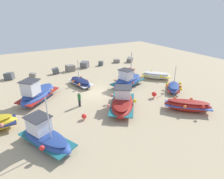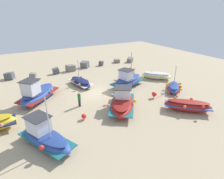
% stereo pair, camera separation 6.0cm
% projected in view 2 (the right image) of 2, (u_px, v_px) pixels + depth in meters
% --- Properties ---
extents(ground_plane, '(58.99, 58.99, 0.00)m').
position_uv_depth(ground_plane, '(96.00, 93.00, 23.19)').
color(ground_plane, tan).
extents(fishing_boat_0, '(3.31, 3.27, 3.12)m').
position_uv_depth(fishing_boat_0, '(174.00, 88.00, 23.41)').
color(fishing_boat_0, '#2D4C9E').
rests_on(fishing_boat_0, ground_plane).
extents(fishing_boat_1, '(4.98, 5.65, 2.18)m').
position_uv_depth(fishing_boat_1, '(122.00, 102.00, 19.15)').
color(fishing_boat_1, maroon).
rests_on(fishing_boat_1, ground_plane).
extents(fishing_boat_2, '(5.59, 3.59, 4.36)m').
position_uv_depth(fishing_boat_2, '(128.00, 81.00, 24.78)').
color(fishing_boat_2, '#2D4C9E').
rests_on(fishing_boat_2, ground_plane).
extents(fishing_boat_3, '(2.28, 4.41, 3.44)m').
position_uv_depth(fishing_boat_3, '(80.00, 82.00, 25.11)').
color(fishing_boat_3, navy).
rests_on(fishing_boat_3, ground_plane).
extents(fishing_boat_4, '(5.24, 5.20, 2.81)m').
position_uv_depth(fishing_boat_4, '(37.00, 94.00, 20.70)').
color(fishing_boat_4, '#2D4C9E').
rests_on(fishing_boat_4, ground_plane).
extents(fishing_boat_5, '(3.63, 5.18, 4.17)m').
position_uv_depth(fishing_boat_5, '(45.00, 137.00, 13.95)').
color(fishing_boat_5, '#2D4C9E').
rests_on(fishing_boat_5, ground_plane).
extents(fishing_boat_6, '(4.18, 4.17, 1.04)m').
position_uv_depth(fishing_boat_6, '(156.00, 75.00, 27.57)').
color(fishing_boat_6, white).
rests_on(fishing_boat_6, ground_plane).
extents(fishing_boat_7, '(4.33, 4.18, 1.24)m').
position_uv_depth(fishing_boat_7, '(188.00, 106.00, 18.76)').
color(fishing_boat_7, maroon).
rests_on(fishing_boat_7, ground_plane).
extents(fishing_boat_8, '(2.44, 3.13, 3.53)m').
position_uv_depth(fishing_boat_8, '(131.00, 71.00, 29.87)').
color(fishing_boat_8, maroon).
rests_on(fishing_boat_8, ground_plane).
extents(person_walking, '(0.32, 0.32, 1.59)m').
position_uv_depth(person_walking, '(79.00, 98.00, 19.59)').
color(person_walking, '#2D2D38').
rests_on(person_walking, ground_plane).
extents(breakwater_rocks, '(24.79, 2.53, 1.31)m').
position_uv_depth(breakwater_rocks, '(73.00, 68.00, 31.49)').
color(breakwater_rocks, slate).
rests_on(breakwater_rocks, ground_plane).
extents(mooring_buoy_0, '(0.56, 0.56, 0.75)m').
position_uv_depth(mooring_buoy_0, '(154.00, 94.00, 21.60)').
color(mooring_buoy_0, '#3F3F42').
rests_on(mooring_buoy_0, ground_plane).
extents(mooring_buoy_1, '(0.47, 0.47, 0.57)m').
position_uv_depth(mooring_buoy_1, '(84.00, 116.00, 17.41)').
color(mooring_buoy_1, '#3F3F42').
rests_on(mooring_buoy_1, ground_plane).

